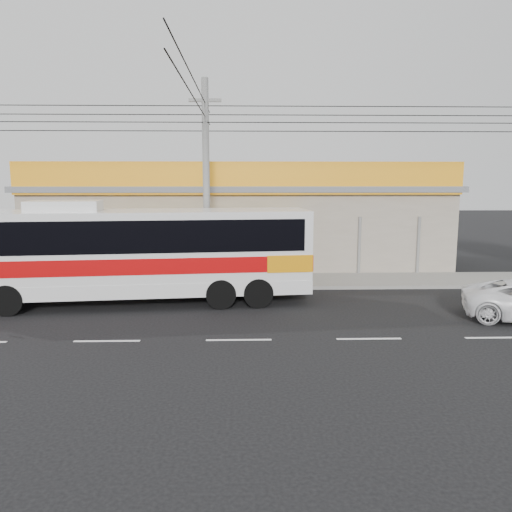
% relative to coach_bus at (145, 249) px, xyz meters
% --- Properties ---
extents(ground, '(120.00, 120.00, 0.00)m').
position_rel_coach_bus_xyz_m(ground, '(3.66, -2.19, -2.17)').
color(ground, black).
rests_on(ground, ground).
extents(sidewalk, '(30.00, 3.20, 0.15)m').
position_rel_coach_bus_xyz_m(sidewalk, '(3.66, 3.81, -2.09)').
color(sidewalk, gray).
rests_on(sidewalk, ground).
extents(lane_markings, '(50.00, 0.12, 0.01)m').
position_rel_coach_bus_xyz_m(lane_markings, '(3.66, -4.69, -2.17)').
color(lane_markings, silver).
rests_on(lane_markings, ground).
extents(storefront_building, '(22.60, 9.20, 5.70)m').
position_rel_coach_bus_xyz_m(storefront_building, '(3.65, 9.35, 0.13)').
color(storefront_building, gray).
rests_on(storefront_building, ground).
extents(coach_bus, '(13.36, 4.05, 4.05)m').
position_rel_coach_bus_xyz_m(coach_bus, '(0.00, 0.00, 0.00)').
color(coach_bus, silver).
rests_on(coach_bus, ground).
extents(motorbike_red, '(1.86, 0.75, 0.96)m').
position_rel_coach_bus_xyz_m(motorbike_red, '(-7.60, 4.56, -1.54)').
color(motorbike_red, maroon).
rests_on(motorbike_red, sidewalk).
extents(motorbike_dark, '(1.73, 0.77, 1.01)m').
position_rel_coach_bus_xyz_m(motorbike_dark, '(-5.49, 2.51, -1.52)').
color(motorbike_dark, black).
rests_on(motorbike_dark, sidewalk).
extents(utility_pole, '(34.00, 14.00, 8.97)m').
position_rel_coach_bus_xyz_m(utility_pole, '(2.26, 2.01, 5.23)').
color(utility_pole, slate).
rests_on(utility_pole, ground).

